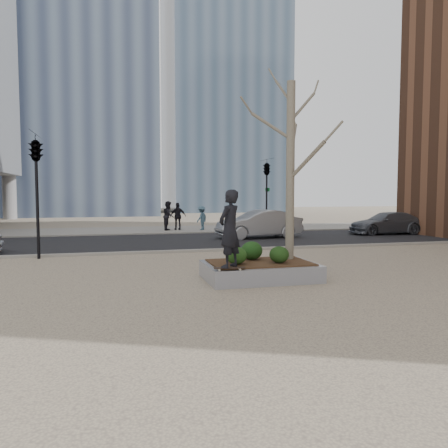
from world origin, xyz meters
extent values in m
plane|color=tan|center=(0.00, 0.00, 0.00)|extent=(120.00, 120.00, 0.00)
cube|color=black|center=(0.00, 10.00, 0.01)|extent=(60.00, 8.00, 0.02)
cube|color=gray|center=(0.00, 17.00, 0.01)|extent=(60.00, 6.00, 0.02)
cube|color=gray|center=(1.00, 0.00, 0.23)|extent=(3.00, 2.00, 0.45)
cube|color=#382314|center=(1.00, 0.00, 0.47)|extent=(2.70, 1.70, 0.04)
ellipsoid|color=#184014|center=(0.25, -0.26, 0.73)|extent=(0.55, 0.55, 0.47)
ellipsoid|color=#143310|center=(0.90, 0.42, 0.75)|extent=(0.61, 0.61, 0.52)
ellipsoid|color=black|center=(1.44, -0.33, 0.72)|extent=(0.53, 0.53, 0.45)
imported|color=black|center=(-0.10, -0.88, 1.49)|extent=(0.83, 0.81, 1.93)
imported|color=gray|center=(4.59, 10.51, 0.76)|extent=(4.58, 1.91, 1.47)
imported|color=#53565F|center=(12.44, 10.75, 0.65)|extent=(4.44, 1.97, 1.27)
imported|color=black|center=(0.59, 16.52, 0.95)|extent=(0.91, 1.05, 1.84)
imported|color=#3D5B6E|center=(2.65, 16.11, 0.79)|extent=(1.10, 1.12, 1.54)
imported|color=black|center=(1.19, 16.57, 0.90)|extent=(1.04, 0.47, 1.75)
cube|color=slate|center=(-6.00, 42.00, 22.50)|extent=(16.00, 16.00, 45.00)
cube|color=slate|center=(12.00, 48.00, 27.50)|extent=(15.00, 15.00, 55.00)
camera|label=1|loc=(-2.91, -11.24, 2.36)|focal=35.00mm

